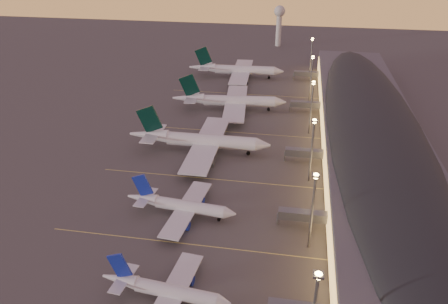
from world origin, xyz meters
TOP-DOWN VIEW (x-y plane):
  - ground at (0.00, 0.00)m, footprint 700.00×700.00m
  - airliner_narrow_south at (-0.58, -28.12)m, footprint 35.64×31.98m
  - airliner_narrow_north at (-6.63, 9.88)m, footprint 38.74×34.76m
  - airliner_wide_near at (-11.18, 57.65)m, footprint 62.13×56.33m
  - airliner_wide_mid at (-6.35, 108.76)m, footprint 60.90×55.74m
  - airliner_wide_far at (-11.24, 166.51)m, footprint 61.87×56.32m
  - terminal_building at (61.84, 72.47)m, footprint 56.35×255.00m
  - light_masts at (36.00, 65.00)m, footprint 2.20×217.20m
  - radar_tower at (10.00, 260.00)m, footprint 9.00×9.00m
  - lane_markings at (0.00, 40.00)m, footprint 90.00×180.36m

SIDE VIEW (x-z plane):
  - ground at x=0.00m, z-range 0.00..0.00m
  - lane_markings at x=0.00m, z-range 0.01..0.01m
  - airliner_narrow_south at x=-0.58m, z-range -3.07..9.65m
  - airliner_narrow_north at x=-6.63m, z-range -3.34..10.49m
  - airliner_wide_mid at x=-6.35m, z-range -4.72..14.75m
  - airliner_wide_far at x=-11.24m, z-range -4.80..15.01m
  - airliner_wide_near at x=-11.18m, z-range -4.84..15.11m
  - terminal_building at x=61.84m, z-range 0.05..17.51m
  - light_masts at x=36.00m, z-range 4.60..30.50m
  - radar_tower at x=10.00m, z-range 5.62..38.12m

